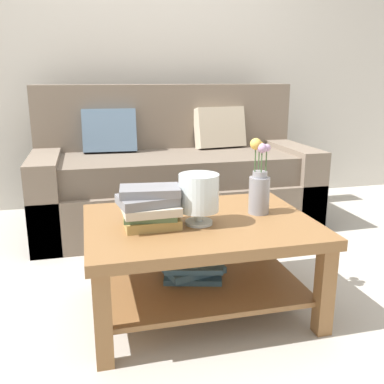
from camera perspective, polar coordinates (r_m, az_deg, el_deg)
ground_plane at (r=2.58m, az=0.63°, el=-10.64°), size 10.00×10.00×0.00m
back_wall at (r=3.95m, az=-5.65°, el=18.31°), size 6.40×0.12×2.70m
couch at (r=3.34m, az=-2.45°, el=1.94°), size 2.06×0.90×1.06m
coffee_table at (r=2.09m, az=0.94°, el=-7.16°), size 1.07×0.80×0.46m
book_stack_main at (r=1.93m, az=-5.60°, el=-2.00°), size 0.29×0.22×0.19m
glass_hurricane_vase at (r=1.96m, az=0.91°, el=-0.29°), size 0.18×0.18×0.24m
flower_pitcher at (r=2.14m, az=8.89°, el=0.83°), size 0.11×0.11×0.38m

